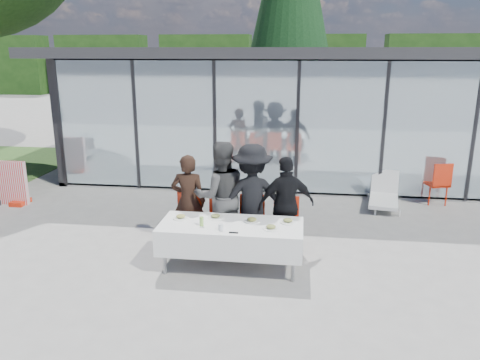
# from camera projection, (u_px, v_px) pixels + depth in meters

# --- Properties ---
(ground) EXTENTS (90.00, 90.00, 0.00)m
(ground) POSITION_uv_depth(u_px,v_px,m) (226.00, 267.00, 7.56)
(ground) COLOR gray
(ground) RESTS_ON ground
(pavilion) EXTENTS (14.80, 8.80, 3.44)m
(pavilion) POSITION_uv_depth(u_px,v_px,m) (331.00, 91.00, 14.52)
(pavilion) COLOR gray
(pavilion) RESTS_ON ground
(treeline) EXTENTS (62.50, 2.00, 4.40)m
(treeline) POSITION_uv_depth(u_px,v_px,m) (261.00, 66.00, 33.94)
(treeline) COLOR #163210
(treeline) RESTS_ON ground
(dining_table) EXTENTS (2.26, 0.96, 0.75)m
(dining_table) POSITION_uv_depth(u_px,v_px,m) (231.00, 236.00, 7.42)
(dining_table) COLOR white
(dining_table) RESTS_ON ground
(diner_a) EXTENTS (0.63, 0.63, 1.67)m
(diner_a) POSITION_uv_depth(u_px,v_px,m) (189.00, 201.00, 8.19)
(diner_a) COLOR black
(diner_a) RESTS_ON ground
(diner_chair_a) EXTENTS (0.44, 0.44, 0.97)m
(diner_chair_a) POSITION_uv_depth(u_px,v_px,m) (189.00, 218.00, 8.24)
(diner_chair_a) COLOR red
(diner_chair_a) RESTS_ON ground
(diner_b) EXTENTS (1.19, 1.19, 1.91)m
(diner_b) POSITION_uv_depth(u_px,v_px,m) (221.00, 196.00, 8.08)
(diner_b) COLOR #464646
(diner_b) RESTS_ON ground
(diner_chair_b) EXTENTS (0.44, 0.44, 0.97)m
(diner_chair_b) POSITION_uv_depth(u_px,v_px,m) (221.00, 219.00, 8.17)
(diner_chair_b) COLOR red
(diner_chair_b) RESTS_ON ground
(diner_c) EXTENTS (1.44, 1.44, 1.88)m
(diner_c) POSITION_uv_depth(u_px,v_px,m) (252.00, 198.00, 8.02)
(diner_c) COLOR black
(diner_c) RESTS_ON ground
(diner_chair_c) EXTENTS (0.44, 0.44, 0.97)m
(diner_chair_c) POSITION_uv_depth(u_px,v_px,m) (251.00, 221.00, 8.10)
(diner_chair_c) COLOR red
(diner_chair_c) RESTS_ON ground
(diner_d) EXTENTS (1.26, 1.26, 1.68)m
(diner_d) POSITION_uv_depth(u_px,v_px,m) (286.00, 205.00, 7.97)
(diner_d) COLOR black
(diner_d) RESTS_ON ground
(diner_chair_d) EXTENTS (0.44, 0.44, 0.97)m
(diner_chair_d) POSITION_uv_depth(u_px,v_px,m) (286.00, 222.00, 8.02)
(diner_chair_d) COLOR red
(diner_chair_d) RESTS_ON ground
(plate_a) EXTENTS (0.25, 0.25, 0.07)m
(plate_a) POSITION_uv_depth(u_px,v_px,m) (181.00, 217.00, 7.58)
(plate_a) COLOR white
(plate_a) RESTS_ON dining_table
(plate_b) EXTENTS (0.25, 0.25, 0.07)m
(plate_b) POSITION_uv_depth(u_px,v_px,m) (216.00, 217.00, 7.60)
(plate_b) COLOR white
(plate_b) RESTS_ON dining_table
(plate_c) EXTENTS (0.25, 0.25, 0.07)m
(plate_c) POSITION_uv_depth(u_px,v_px,m) (252.00, 220.00, 7.45)
(plate_c) COLOR white
(plate_c) RESTS_ON dining_table
(plate_d) EXTENTS (0.25, 0.25, 0.07)m
(plate_d) POSITION_uv_depth(u_px,v_px,m) (288.00, 221.00, 7.41)
(plate_d) COLOR white
(plate_d) RESTS_ON dining_table
(plate_extra) EXTENTS (0.25, 0.25, 0.07)m
(plate_extra) POSITION_uv_depth(u_px,v_px,m) (271.00, 227.00, 7.14)
(plate_extra) COLOR white
(plate_extra) RESTS_ON dining_table
(juice_bottle) EXTENTS (0.06, 0.06, 0.15)m
(juice_bottle) POSITION_uv_depth(u_px,v_px,m) (202.00, 221.00, 7.26)
(juice_bottle) COLOR #8BC150
(juice_bottle) RESTS_ON dining_table
(drinking_glasses) EXTENTS (0.07, 0.07, 0.10)m
(drinking_glasses) POSITION_uv_depth(u_px,v_px,m) (221.00, 227.00, 7.08)
(drinking_glasses) COLOR silver
(drinking_glasses) RESTS_ON dining_table
(folded_eyeglasses) EXTENTS (0.14, 0.03, 0.01)m
(folded_eyeglasses) POSITION_uv_depth(u_px,v_px,m) (234.00, 233.00, 6.99)
(folded_eyeglasses) COLOR black
(folded_eyeglasses) RESTS_ON dining_table
(spare_chair_b) EXTENTS (0.54, 0.54, 0.97)m
(spare_chair_b) POSITION_uv_depth(u_px,v_px,m) (439.00, 182.00, 10.48)
(spare_chair_b) COLOR red
(spare_chair_b) RESTS_ON ground
(lounger) EXTENTS (0.82, 1.41, 0.72)m
(lounger) POSITION_uv_depth(u_px,v_px,m) (384.00, 194.00, 10.50)
(lounger) COLOR silver
(lounger) RESTS_ON ground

